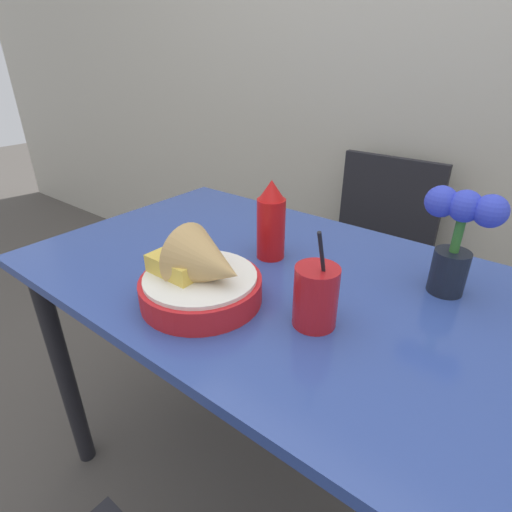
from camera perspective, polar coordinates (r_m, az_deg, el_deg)
The scene contains 8 objects.
ground_plane at distance 1.43m, azimuth 2.96°, elevation -29.86°, with size 12.00×12.00×0.00m, color #4C4742.
wall_window at distance 1.71m, azimuth 26.74°, elevation 27.94°, with size 7.00×0.06×2.60m.
dining_table at distance 0.96m, azimuth 3.87°, elevation -8.32°, with size 1.23×0.73×0.75m.
chair_far_window at distance 1.67m, azimuth 16.49°, elevation 1.31°, with size 0.40×0.40×0.85m.
food_basket at distance 0.79m, azimuth -7.55°, elevation -3.10°, with size 0.24×0.24×0.16m.
ketchup_bottle at distance 0.95m, azimuth 2.16°, elevation 4.98°, with size 0.07×0.07×0.19m.
drink_cup at distance 0.73m, azimuth 8.50°, elevation -5.98°, with size 0.08×0.08×0.20m.
flower_vase at distance 0.88m, azimuth 26.92°, elevation 2.89°, with size 0.15×0.07×0.22m.
Camera 1 is at (0.43, -0.65, 1.20)m, focal length 28.00 mm.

